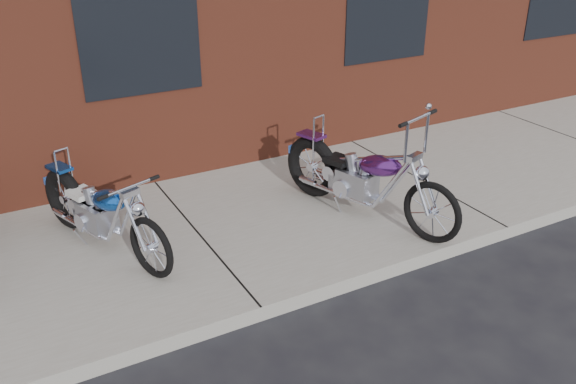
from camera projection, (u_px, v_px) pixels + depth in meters
ground at (262, 321)px, 5.38m from camera, size 120.00×120.00×0.00m
sidewalk at (199, 239)px, 6.54m from camera, size 22.00×3.00×0.15m
chopper_purple at (363, 181)px, 6.72m from camera, size 0.88×2.24×1.31m
chopper_blue at (101, 214)px, 6.08m from camera, size 0.85×2.02×0.92m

